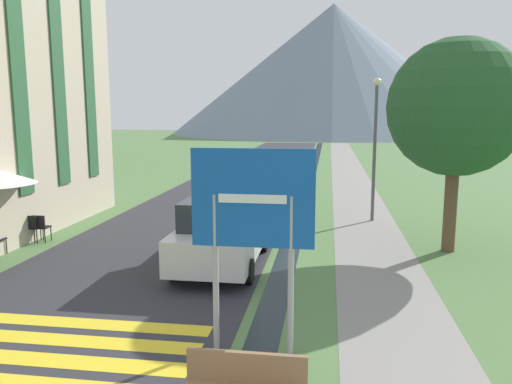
{
  "coord_description": "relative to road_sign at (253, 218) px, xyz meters",
  "views": [
    {
      "loc": [
        2.26,
        -3.67,
        3.94
      ],
      "look_at": [
        0.27,
        10.0,
        1.7
      ],
      "focal_mm": 35.0,
      "sensor_mm": 36.0,
      "label": 1
    }
  ],
  "objects": [
    {
      "name": "cafe_chair_far_right",
      "position": [
        -7.65,
        5.93,
        -1.76
      ],
      "size": [
        0.4,
        0.4,
        0.85
      ],
      "rotation": [
        0.0,
        0.0,
        0.17
      ],
      "color": "black",
      "rests_on": "ground_plane"
    },
    {
      "name": "road",
      "position": [
        -3.59,
        26.01,
        -2.26
      ],
      "size": [
        6.4,
        60.0,
        0.01
      ],
      "color": "#2D2D33",
      "rests_on": "ground_plane"
    },
    {
      "name": "parked_car_near",
      "position": [
        -1.49,
        4.55,
        -1.36
      ],
      "size": [
        1.99,
        4.43,
        1.82
      ],
      "color": "silver",
      "rests_on": "ground_plane"
    },
    {
      "name": "drainage_channel",
      "position": [
        0.11,
        26.01,
        -2.27
      ],
      "size": [
        0.6,
        60.0,
        0.0
      ],
      "color": "black",
      "rests_on": "ground_plane"
    },
    {
      "name": "tree_by_path",
      "position": [
        4.61,
        6.77,
        1.77
      ],
      "size": [
        3.78,
        3.78,
        5.94
      ],
      "color": "brown",
      "rests_on": "ground_plane"
    },
    {
      "name": "ground_plane",
      "position": [
        -1.09,
        16.01,
        -2.27
      ],
      "size": [
        160.0,
        160.0,
        0.0
      ],
      "primitive_type": "plane",
      "color": "#517542"
    },
    {
      "name": "streetlamp",
      "position": [
        2.8,
        10.56,
        0.76
      ],
      "size": [
        0.28,
        0.28,
        5.11
      ],
      "color": "#515156",
      "rests_on": "ground_plane"
    },
    {
      "name": "footpath",
      "position": [
        2.51,
        26.01,
        -2.26
      ],
      "size": [
        2.2,
        60.0,
        0.01
      ],
      "color": "gray",
      "rests_on": "ground_plane"
    },
    {
      "name": "road_sign",
      "position": [
        0.0,
        0.0,
        0.0
      ],
      "size": [
        1.98,
        0.11,
        3.37
      ],
      "color": "#9E9EA3",
      "rests_on": "ground_plane"
    },
    {
      "name": "cafe_chair_far_left",
      "position": [
        -7.42,
        5.99,
        -1.76
      ],
      "size": [
        0.4,
        0.4,
        0.85
      ],
      "rotation": [
        0.0,
        0.0,
        0.42
      ],
      "color": "black",
      "rests_on": "ground_plane"
    },
    {
      "name": "parked_car_far",
      "position": [
        -1.36,
        12.61,
        -1.36
      ],
      "size": [
        1.85,
        3.85,
        1.82
      ],
      "color": "#B2B2B7",
      "rests_on": "ground_plane"
    },
    {
      "name": "mountain_distant",
      "position": [
        1.58,
        85.56,
        9.14
      ],
      "size": [
        57.73,
        57.73,
        22.81
      ],
      "color": "slate",
      "rests_on": "ground_plane"
    },
    {
      "name": "crosswalk_marking",
      "position": [
        -3.59,
        -0.43,
        -2.26
      ],
      "size": [
        5.44,
        2.54,
        0.01
      ],
      "color": "yellow",
      "rests_on": "ground_plane"
    }
  ]
}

